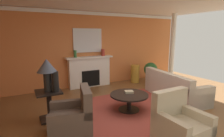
{
  "coord_description": "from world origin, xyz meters",
  "views": [
    {
      "loc": [
        -2.49,
        -3.52,
        1.98
      ],
      "look_at": [
        -0.1,
        1.02,
        1.0
      ],
      "focal_mm": 28.48,
      "sensor_mm": 36.0,
      "label": 1
    }
  ],
  "objects": [
    {
      "name": "vase_mantel_right",
      "position": [
        0.4,
        2.73,
        1.3
      ],
      "size": [
        0.15,
        0.15,
        0.26
      ],
      "primitive_type": "cylinder",
      "color": "#9E3328",
      "rests_on": "fireplace"
    },
    {
      "name": "table_lamp",
      "position": [
        -1.97,
        0.63,
        1.22
      ],
      "size": [
        0.44,
        0.44,
        0.75
      ],
      "color": "black",
      "rests_on": "side_table"
    },
    {
      "name": "crown_moulding",
      "position": [
        0.0,
        2.91,
        2.76
      ],
      "size": [
        8.18,
        0.08,
        0.12
      ],
      "primitive_type": "cube",
      "color": "white"
    },
    {
      "name": "column_white",
      "position": [
        3.32,
        2.0,
        1.42
      ],
      "size": [
        0.2,
        0.2,
        2.84
      ],
      "primitive_type": "cylinder",
      "color": "white",
      "rests_on": "ground_plane"
    },
    {
      "name": "wall_fireplace",
      "position": [
        0.0,
        2.99,
        1.42
      ],
      "size": [
        8.18,
        0.12,
        2.84
      ],
      "primitive_type": "cube",
      "color": "#CC723D",
      "rests_on": "ground_plane"
    },
    {
      "name": "mantel_mirror",
      "position": [
        -0.15,
        2.9,
        1.77
      ],
      "size": [
        1.12,
        0.04,
        0.89
      ],
      "primitive_type": "cube",
      "color": "silver"
    },
    {
      "name": "armchair_facing_fireplace",
      "position": [
        0.02,
        -1.44,
        0.31
      ],
      "size": [
        0.82,
        0.82,
        0.95
      ],
      "color": "#C1B293",
      "rests_on": "ground_plane"
    },
    {
      "name": "ground_plane",
      "position": [
        0.0,
        0.0,
        0.0
      ],
      "size": [
        9.85,
        9.85,
        0.0
      ],
      "primitive_type": "plane",
      "color": "brown"
    },
    {
      "name": "area_rug",
      "position": [
        -0.02,
        0.2,
        0.01
      ],
      "size": [
        3.05,
        2.71,
        0.01
      ],
      "primitive_type": "cube",
      "color": "#993D33",
      "rests_on": "ground_plane"
    },
    {
      "name": "sofa",
      "position": [
        1.73,
        0.32,
        0.3
      ],
      "size": [
        1.16,
        2.2,
        0.85
      ],
      "color": "beige",
      "rests_on": "ground_plane"
    },
    {
      "name": "coffee_table",
      "position": [
        -0.02,
        0.2,
        0.34
      ],
      "size": [
        1.0,
        1.0,
        0.45
      ],
      "color": "black",
      "rests_on": "ground_plane"
    },
    {
      "name": "vase_tall_corner",
      "position": [
        1.76,
        2.48,
        0.37
      ],
      "size": [
        0.36,
        0.36,
        0.73
      ],
      "primitive_type": "cylinder",
      "color": "#B7892D",
      "rests_on": "ground_plane"
    },
    {
      "name": "fireplace",
      "position": [
        -0.15,
        2.78,
        0.56
      ],
      "size": [
        1.8,
        0.35,
        1.17
      ],
      "color": "white",
      "rests_on": "ground_plane"
    },
    {
      "name": "book_red_cover",
      "position": [
        0.03,
        0.3,
        0.48
      ],
      "size": [
        0.27,
        0.24,
        0.05
      ],
      "primitive_type": "cube",
      "rotation": [
        0.0,
        0.0,
        -0.33
      ],
      "color": "tan",
      "rests_on": "coffee_table"
    },
    {
      "name": "side_table",
      "position": [
        -1.97,
        0.63,
        0.4
      ],
      "size": [
        0.56,
        0.56,
        0.7
      ],
      "color": "black",
      "rests_on": "ground_plane"
    },
    {
      "name": "vase_on_side_table",
      "position": [
        -1.82,
        0.51,
        0.93
      ],
      "size": [
        0.15,
        0.15,
        0.46
      ],
      "primitive_type": "cylinder",
      "color": "black",
      "rests_on": "side_table"
    },
    {
      "name": "potted_plant",
      "position": [
        2.36,
        2.21,
        0.49
      ],
      "size": [
        0.56,
        0.56,
        0.83
      ],
      "color": "#A8754C",
      "rests_on": "ground_plane"
    },
    {
      "name": "vase_mantel_left",
      "position": [
        -0.7,
        2.73,
        1.3
      ],
      "size": [
        0.11,
        0.11,
        0.26
      ],
      "primitive_type": "cylinder",
      "color": "#33703D",
      "rests_on": "fireplace"
    },
    {
      "name": "armchair_near_window",
      "position": [
        -1.66,
        -0.23,
        0.31
      ],
      "size": [
        0.96,
        0.96,
        0.95
      ],
      "color": "brown",
      "rests_on": "ground_plane"
    }
  ]
}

